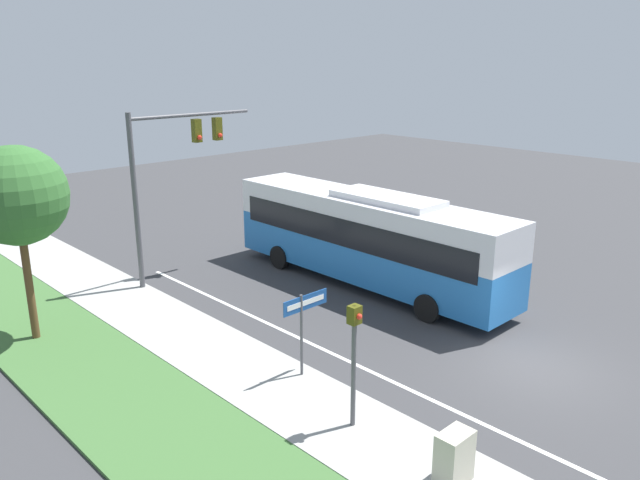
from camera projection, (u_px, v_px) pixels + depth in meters
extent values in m
plane|color=#38383A|center=(533.00, 367.00, 18.05)|extent=(80.00, 80.00, 0.00)
cube|color=#9E9E99|center=(396.00, 456.00, 13.91)|extent=(2.80, 80.00, 0.12)
cube|color=silver|center=(462.00, 414.00, 15.66)|extent=(0.14, 30.00, 0.01)
cube|color=#236BB7|center=(366.00, 254.00, 24.23)|extent=(2.44, 12.42, 1.70)
cube|color=silver|center=(367.00, 215.00, 23.79)|extent=(2.44, 12.42, 1.39)
cube|color=black|center=(367.00, 227.00, 23.93)|extent=(2.48, 11.43, 1.05)
cube|color=silver|center=(387.00, 198.00, 22.92)|extent=(1.71, 4.35, 0.24)
cylinder|color=black|center=(280.00, 257.00, 26.33)|extent=(0.28, 0.98, 0.98)
cylinder|color=black|center=(320.00, 246.00, 27.89)|extent=(0.28, 0.98, 0.98)
cylinder|color=black|center=(428.00, 308.00, 21.01)|extent=(0.28, 0.98, 0.98)
cylinder|color=black|center=(467.00, 291.00, 22.57)|extent=(0.28, 0.98, 0.98)
cylinder|color=#4C4C51|center=(136.00, 205.00, 23.08)|extent=(0.20, 0.20, 6.73)
cylinder|color=#4C4C51|center=(192.00, 115.00, 23.95)|extent=(5.28, 0.14, 0.14)
cube|color=#47470F|center=(197.00, 131.00, 24.25)|extent=(0.32, 0.28, 0.90)
sphere|color=red|center=(200.00, 137.00, 24.19)|extent=(0.18, 0.18, 0.18)
cube|color=#47470F|center=(217.00, 129.00, 24.89)|extent=(0.32, 0.28, 0.90)
sphere|color=red|center=(220.00, 135.00, 24.83)|extent=(0.18, 0.18, 0.18)
cylinder|color=#4C4C51|center=(354.00, 369.00, 14.60)|extent=(0.12, 0.12, 3.20)
cube|color=#47470F|center=(354.00, 315.00, 14.21)|extent=(0.28, 0.24, 0.44)
sphere|color=red|center=(359.00, 317.00, 14.10)|extent=(0.14, 0.14, 0.14)
cylinder|color=#4C4C51|center=(301.00, 337.00, 17.07)|extent=(0.08, 0.08, 2.49)
cube|color=#19478C|center=(305.00, 302.00, 16.90)|extent=(1.57, 0.03, 0.42)
cube|color=white|center=(306.00, 303.00, 16.88)|extent=(1.34, 0.01, 0.15)
cube|color=#B7B29E|center=(454.00, 457.00, 12.85)|extent=(0.80, 0.52, 1.15)
cylinder|color=brown|center=(29.00, 282.00, 19.22)|extent=(0.24, 0.24, 3.68)
sphere|color=#33662D|center=(17.00, 195.00, 18.44)|extent=(3.00, 3.00, 3.00)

